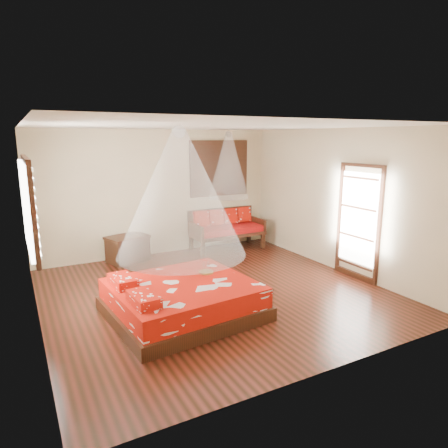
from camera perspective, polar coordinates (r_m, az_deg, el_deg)
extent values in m
cube|color=black|center=(7.02, -1.43, -9.76)|extent=(5.50, 5.50, 0.02)
cube|color=silver|center=(6.51, -1.56, 13.91)|extent=(5.50, 5.50, 0.02)
cube|color=beige|center=(5.95, -25.99, -0.85)|extent=(0.02, 5.50, 2.80)
cube|color=beige|center=(8.22, 15.98, 3.24)|extent=(0.02, 5.50, 2.80)
cube|color=beige|center=(9.14, -9.32, 4.41)|extent=(5.50, 0.02, 2.80)
cube|color=beige|center=(4.40, 14.94, -4.26)|extent=(5.50, 0.02, 2.80)
cube|color=black|center=(6.18, -5.86, -11.90)|extent=(2.24, 2.06, 0.20)
cube|color=#A61005|center=(6.08, -5.91, -9.75)|extent=(2.13, 1.95, 0.30)
cube|color=#A61005|center=(5.37, -11.41, -10.46)|extent=(0.34, 0.57, 0.14)
cube|color=#A61005|center=(6.07, -14.25, -7.90)|extent=(0.34, 0.57, 0.14)
cube|color=black|center=(8.93, -3.05, -3.43)|extent=(0.08, 0.08, 0.42)
cube|color=black|center=(9.70, 5.59, -2.21)|extent=(0.08, 0.08, 0.42)
cube|color=black|center=(9.50, -4.72, -2.50)|extent=(0.08, 0.08, 0.42)
cube|color=black|center=(10.23, 3.57, -1.42)|extent=(0.08, 0.08, 0.42)
cube|color=black|center=(9.52, 0.49, -1.37)|extent=(1.73, 0.77, 0.08)
cube|color=maroon|center=(9.50, 0.49, -0.72)|extent=(1.67, 0.71, 0.14)
cube|color=black|center=(9.75, -0.48, 0.71)|extent=(1.73, 0.06, 0.55)
cube|color=black|center=(9.13, -4.06, -0.96)|extent=(0.06, 0.77, 0.30)
cube|color=black|center=(9.90, 4.68, 0.07)|extent=(0.06, 0.77, 0.30)
cube|color=#A61005|center=(9.38, -3.26, 0.68)|extent=(0.37, 0.19, 0.38)
cube|color=#A61005|center=(9.55, -1.17, 0.90)|extent=(0.37, 0.19, 0.38)
cube|color=#A61005|center=(9.73, 0.85, 1.11)|extent=(0.37, 0.19, 0.38)
cube|color=#A61005|center=(9.91, 2.80, 1.31)|extent=(0.37, 0.19, 0.38)
cube|color=black|center=(8.85, -13.59, -3.61)|extent=(0.91, 0.77, 0.51)
cube|color=black|center=(8.77, -13.68, -1.84)|extent=(0.96, 0.82, 0.05)
cube|color=black|center=(9.65, -0.70, 7.96)|extent=(1.52, 0.06, 1.32)
cube|color=black|center=(9.64, -0.67, 7.96)|extent=(1.35, 0.04, 1.10)
cube|color=black|center=(6.09, -25.97, 2.32)|extent=(0.08, 1.74, 1.34)
cube|color=silver|center=(6.09, -25.59, 2.36)|extent=(0.04, 1.54, 1.10)
cube|color=black|center=(7.84, 18.65, 0.05)|extent=(0.08, 1.02, 2.16)
cube|color=white|center=(7.81, 18.60, 0.75)|extent=(0.03, 0.82, 1.70)
cylinder|color=brown|center=(6.43, -2.59, -6.87)|extent=(0.24, 0.24, 0.03)
cone|color=white|center=(5.69, -6.24, 4.40)|extent=(1.87, 1.87, 1.80)
cone|color=white|center=(9.23, 0.66, 8.39)|extent=(0.94, 0.94, 1.50)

